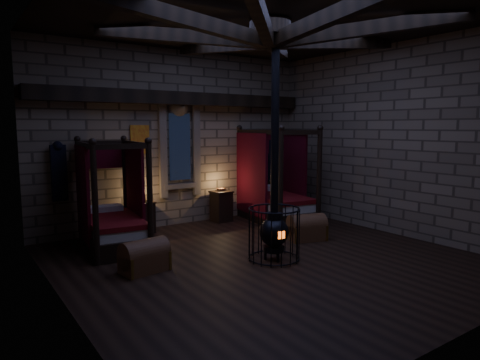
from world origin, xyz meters
TOP-DOWN VIEW (x-y plane):
  - room at (-0.00, 0.09)m, footprint 7.02×7.02m
  - bed_left at (-2.04, 2.40)m, footprint 1.29×2.12m
  - bed_right at (2.13, 2.42)m, footprint 1.49×2.36m
  - trunk_left at (-2.09, 0.66)m, footprint 0.81×0.58m
  - trunk_right at (1.51, 0.59)m, footprint 0.87×0.69m
  - nightstand_left at (-1.08, 3.15)m, footprint 0.45×0.43m
  - nightstand_right at (0.99, 3.15)m, footprint 0.51×0.49m
  - stove at (0.07, -0.08)m, footprint 0.93×0.93m

SIDE VIEW (x-z plane):
  - trunk_left at x=-2.09m, z-range -0.03..0.52m
  - trunk_right at x=1.51m, z-range -0.03..0.53m
  - nightstand_left at x=-1.08m, z-range -0.07..0.80m
  - nightstand_right at x=0.99m, z-range -0.03..0.82m
  - bed_left at x=-2.04m, z-range -0.53..1.57m
  - bed_right at x=2.13m, z-range -0.58..1.73m
  - stove at x=0.07m, z-range -1.43..2.62m
  - room at x=0.00m, z-range 1.60..5.89m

